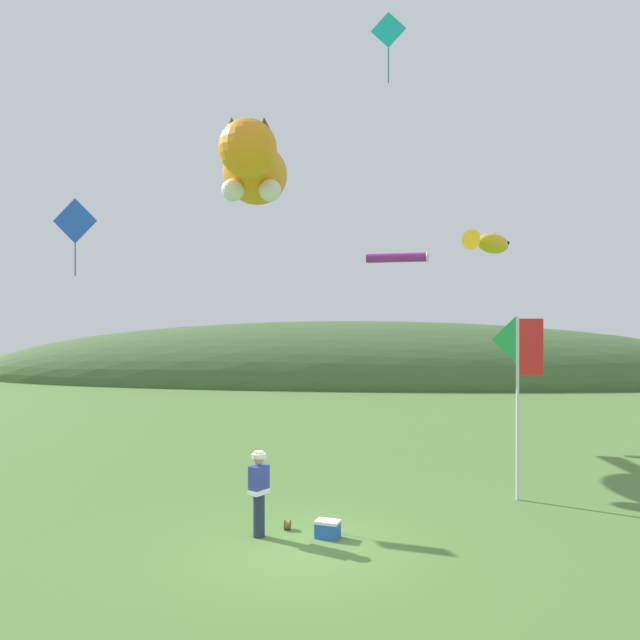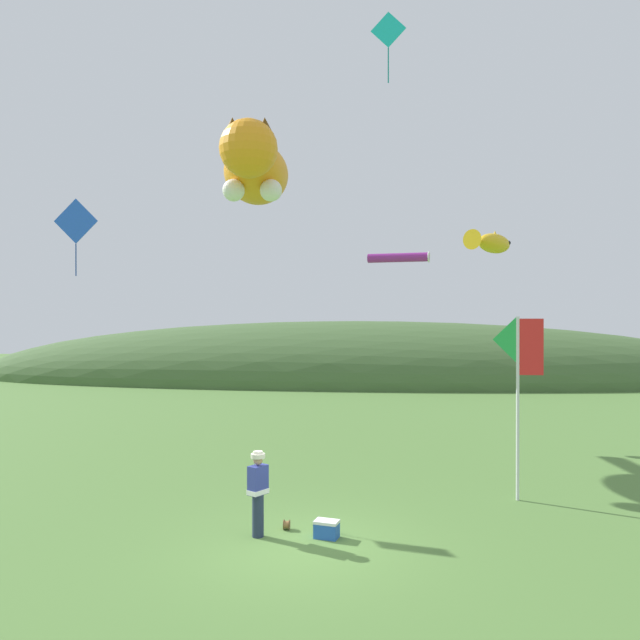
% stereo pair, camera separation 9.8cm
% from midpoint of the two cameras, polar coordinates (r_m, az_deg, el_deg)
% --- Properties ---
extents(ground_plane, '(120.00, 120.00, 0.00)m').
position_cam_midpoint_polar(ground_plane, '(13.14, -1.76, -20.01)').
color(ground_plane, '#517A38').
extents(distant_hill_ridge, '(57.06, 14.92, 8.48)m').
position_cam_midpoint_polar(distant_hill_ridge, '(45.34, 2.97, -5.46)').
color(distant_hill_ridge, '#426033').
rests_on(distant_hill_ridge, ground).
extents(festival_attendant, '(0.45, 0.49, 1.77)m').
position_cam_midpoint_polar(festival_attendant, '(13.44, -5.82, -15.28)').
color(festival_attendant, '#232D47').
rests_on(festival_attendant, ground).
extents(kite_spool, '(0.13, 0.21, 0.21)m').
position_cam_midpoint_polar(kite_spool, '(14.06, -3.20, -18.18)').
color(kite_spool, olive).
rests_on(kite_spool, ground).
extents(picnic_cooler, '(0.55, 0.44, 0.36)m').
position_cam_midpoint_polar(picnic_cooler, '(13.55, 0.48, -18.57)').
color(picnic_cooler, blue).
rests_on(picnic_cooler, ground).
extents(festival_banner_pole, '(0.66, 0.08, 4.57)m').
position_cam_midpoint_polar(festival_banner_pole, '(16.34, 17.96, -5.23)').
color(festival_banner_pole, silver).
rests_on(festival_banner_pole, ground).
extents(kite_giant_cat, '(2.71, 8.13, 2.47)m').
position_cam_midpoint_polar(kite_giant_cat, '(22.75, -6.19, 13.41)').
color(kite_giant_cat, orange).
extents(kite_fish_windsock, '(2.05, 2.42, 0.77)m').
position_cam_midpoint_polar(kite_fish_windsock, '(22.12, 15.09, 6.84)').
color(kite_fish_windsock, gold).
extents(kite_tube_streamer, '(2.49, 0.87, 0.44)m').
position_cam_midpoint_polar(kite_tube_streamer, '(25.04, 7.01, 5.68)').
color(kite_tube_streamer, '#8C268C').
extents(kite_diamond_blue, '(1.26, 0.06, 2.16)m').
position_cam_midpoint_polar(kite_diamond_blue, '(18.81, -21.63, 8.37)').
color(kite_diamond_blue, blue).
extents(kite_diamond_green, '(1.48, 0.33, 2.41)m').
position_cam_midpoint_polar(kite_diamond_green, '(21.03, 17.34, -1.77)').
color(kite_diamond_green, green).
extents(kite_diamond_teal, '(0.91, 0.13, 1.81)m').
position_cam_midpoint_polar(kite_diamond_teal, '(17.64, 6.10, 24.79)').
color(kite_diamond_teal, '#19BFBF').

